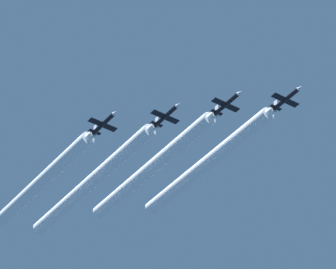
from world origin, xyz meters
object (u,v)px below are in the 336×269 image
object	(u,v)px
jet_second_echelon	(228,103)
jet_fourth_echelon	(104,123)
jet_lead	(287,98)
jet_third_echelon	(167,115)

from	to	relation	value
jet_second_echelon	jet_fourth_echelon	world-z (taller)	jet_second_echelon
jet_second_echelon	jet_fourth_echelon	xyz separation A→B (m)	(21.81, -18.92, -3.49)
jet_fourth_echelon	jet_lead	bearing A→B (deg)	140.46
jet_lead	jet_third_echelon	bearing A→B (deg)	-40.78
jet_second_echelon	jet_fourth_echelon	distance (m)	29.09
jet_lead	jet_second_echelon	distance (m)	13.97
jet_lead	jet_second_echelon	xyz separation A→B (m)	(11.17, -8.31, -1.12)
jet_third_echelon	jet_second_echelon	bearing A→B (deg)	135.19
jet_lead	jet_second_echelon	bearing A→B (deg)	-36.62
jet_third_echelon	jet_fourth_echelon	bearing A→B (deg)	-37.13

